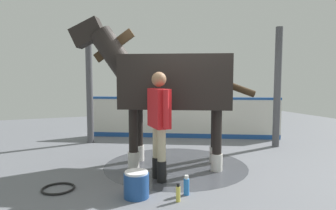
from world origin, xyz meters
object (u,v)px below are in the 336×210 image
Objects in this scene: horse at (169,83)px; bottle_spray at (186,186)px; bottle_shampoo at (178,193)px; hose_coil at (58,189)px; wash_bucket at (136,184)px; handler at (159,118)px.

bottle_spray is at bearing 105.24° from horse.
hose_coil is at bearing 55.03° from bottle_shampoo.
horse is 8.57× the size of wash_bucket.
horse is 1.81× the size of handler.
horse is at bearing -37.80° from wash_bucket.
horse is 0.98m from handler.
handler is at bearing -44.22° from wash_bucket.
wash_bucket is (-1.22, 0.95, -1.35)m from horse.
horse is at bearing -17.09° from bottle_shampoo.
hose_coil is (0.67, 0.98, -0.16)m from wash_bucket.
wash_bucket is 0.58m from bottle_shampoo.
wash_bucket is at bearing -124.38° from hose_coil.
horse reaches higher than bottle_spray.
bottle_shampoo is (-0.34, -0.47, -0.06)m from wash_bucket.
hose_coil is at bearing 42.62° from horse.
handler is 1.24m from bottle_shampoo.
bottle_shampoo is 0.26m from bottle_spray.
horse is 2.05m from wash_bucket.
wash_bucket is at bearing -134.67° from handler.
wash_bucket reaches higher than bottle_spray.
bottle_spray is (0.17, -0.20, 0.01)m from bottle_shampoo.
bottle_shampoo is 0.52× the size of hose_coil.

